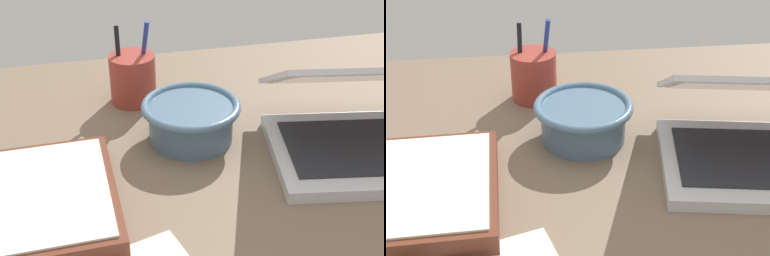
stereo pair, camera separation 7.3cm
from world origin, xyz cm
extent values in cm
cube|color=#75604C|center=(0.00, 0.00, 1.00)|extent=(140.00, 100.00, 2.00)
cylinder|color=slate|center=(0.65, 15.73, 4.90)|extent=(12.96, 12.96, 5.79)
torus|color=slate|center=(0.65, 15.73, 7.79)|extent=(15.24, 15.24, 1.22)
cylinder|color=#9E382D|center=(-6.24, 30.38, 6.31)|extent=(7.96, 7.96, 8.62)
cylinder|color=black|center=(-8.43, 30.55, 9.31)|extent=(1.06, 4.20, 12.37)
cylinder|color=#233899|center=(-4.16, 31.05, 10.09)|extent=(2.09, 4.82, 13.83)
cube|color=silver|center=(-22.47, 2.81, 5.24)|extent=(18.72, 21.57, 0.30)
torus|color=#232328|center=(-21.56, -6.38, 2.30)|extent=(3.90, 3.90, 0.70)
camera|label=1|loc=(-15.58, -53.32, 46.78)|focal=50.00mm
camera|label=2|loc=(-8.39, -54.58, 46.78)|focal=50.00mm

